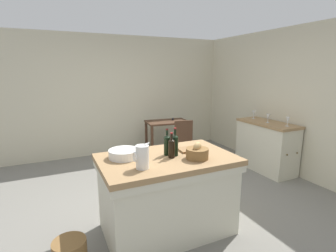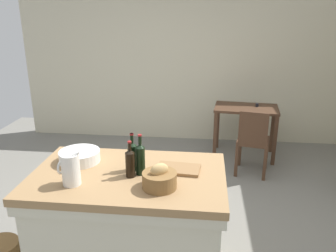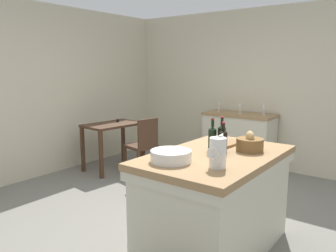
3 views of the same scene
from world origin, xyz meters
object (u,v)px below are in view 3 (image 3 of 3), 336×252
wine_bottle_dark (222,137)px  wine_glass_far_left (264,108)px  island_table (215,198)px  wooden_chair (143,145)px  side_cabinet (239,141)px  wine_bottle_amber (212,139)px  writing_desk (113,131)px  wash_bowl (171,156)px  bread_basket (250,144)px  cutting_board (227,143)px  wine_bottle_green (223,141)px  pitcher (218,152)px  wine_glass_middle (219,105)px  wine_glass_left (240,107)px

wine_bottle_dark → wine_glass_far_left: wine_bottle_dark is taller
island_table → wooden_chair: bearing=57.8°
side_cabinet → wine_bottle_amber: wine_bottle_amber is taller
island_table → writing_desk: size_ratio=1.56×
island_table → wash_bowl: (-0.44, 0.17, 0.46)m
bread_basket → wine_bottle_amber: wine_bottle_amber is taller
cutting_board → wine_bottle_green: wine_bottle_green is taller
wine_bottle_dark → wine_bottle_green: 0.09m
pitcher → wine_bottle_dark: bearing=24.9°
cutting_board → wine_bottle_amber: 0.37m
wine_glass_middle → wooden_chair: bearing=155.6°
writing_desk → wine_bottle_amber: wine_bottle_amber is taller
pitcher → wine_glass_far_left: bearing=14.9°
writing_desk → wine_bottle_dark: size_ratio=2.97×
island_table → writing_desk: bearing=65.3°
wooden_chair → wash_bowl: (-1.65, -1.75, 0.46)m
wash_bowl → wine_bottle_green: size_ratio=1.17×
wine_glass_far_left → wine_glass_left: same height
wooden_chair → pitcher: 2.71m
bread_basket → wine_glass_middle: bearing=34.6°
pitcher → wash_bowl: pitcher is taller
writing_desk → cutting_board: size_ratio=2.84×
pitcher → side_cabinet: bearing=22.2°
side_cabinet → wine_glass_middle: wine_glass_middle is taller
side_cabinet → wine_glass_left: 0.57m
wine_glass_middle → island_table: bearing=-151.8°
writing_desk → wine_glass_middle: bearing=-42.4°
pitcher → wash_bowl: size_ratio=0.82×
cutting_board → wine_bottle_amber: size_ratio=1.09×
pitcher → wine_glass_middle: 3.26m
wine_bottle_green → bread_basket: bearing=-31.3°
bread_basket → wine_glass_middle: (2.23, 1.53, 0.05)m
wine_bottle_amber → wine_glass_left: (2.42, 0.87, -0.00)m
wine_bottle_green → writing_desk: bearing=66.3°
wooden_chair → wine_bottle_amber: 2.28m
wine_glass_middle → wash_bowl: bearing=-158.3°
side_cabinet → wine_bottle_green: bearing=-157.9°
wine_bottle_amber → island_table: bearing=-113.9°
wine_bottle_dark → wine_bottle_amber: bearing=143.4°
side_cabinet → wooden_chair: (-1.27, 0.98, 0.03)m
wine_glass_far_left → wine_bottle_green: bearing=-166.4°
cutting_board → wine_glass_middle: size_ratio=2.13×
cutting_board → wine_bottle_amber: wine_bottle_amber is taller
wine_bottle_dark → wine_glass_far_left: (2.41, 0.55, -0.01)m
pitcher → bread_basket: size_ratio=1.12×
cutting_board → wine_glass_middle: (2.12, 1.25, 0.11)m
pitcher → wine_bottle_dark: wine_bottle_dark is taller
island_table → wine_glass_far_left: 2.62m
wine_glass_left → wine_glass_middle: (0.05, 0.41, -0.00)m
wash_bowl → wine_glass_left: (2.89, 0.76, 0.07)m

